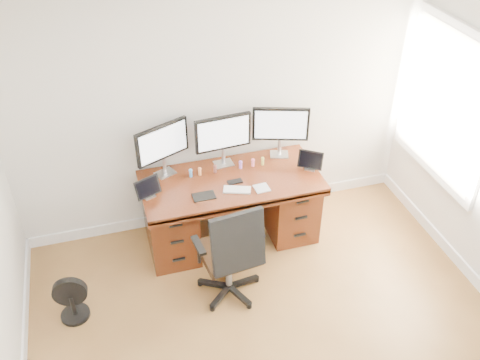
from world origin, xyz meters
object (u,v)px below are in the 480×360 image
object	(u,v)px
desk	(231,206)
monitor_center	(223,135)
office_chair	(231,267)
keyboard	(237,190)
floor_fan	(72,300)

from	to	relation	value
desk	monitor_center	size ratio (longest dim) A/B	3.08
desk	office_chair	distance (m)	0.78
desk	keyboard	xyz separation A→B (m)	(0.01, -0.21, 0.36)
desk	floor_fan	bearing A→B (deg)	-158.89
desk	keyboard	distance (m)	0.42
desk	office_chair	xyz separation A→B (m)	(-0.21, -0.75, -0.06)
office_chair	floor_fan	world-z (taller)	office_chair
desk	monitor_center	bearing A→B (deg)	89.97
monitor_center	keyboard	bearing A→B (deg)	-93.51
monitor_center	keyboard	world-z (taller)	monitor_center
desk	monitor_center	world-z (taller)	monitor_center
floor_fan	office_chair	bearing A→B (deg)	1.12
office_chair	keyboard	xyz separation A→B (m)	(0.21, 0.53, 0.41)
desk	monitor_center	xyz separation A→B (m)	(0.00, 0.24, 0.68)
office_chair	keyboard	distance (m)	0.71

